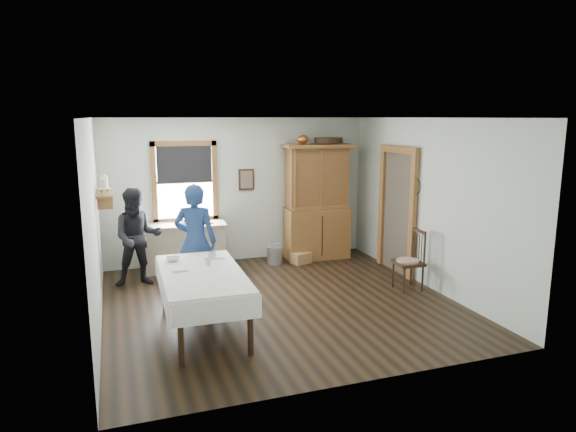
{
  "coord_description": "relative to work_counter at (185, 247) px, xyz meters",
  "views": [
    {
      "loc": [
        -2.25,
        -6.89,
        2.72
      ],
      "look_at": [
        0.23,
        0.3,
        1.24
      ],
      "focal_mm": 32.0,
      "sensor_mm": 36.0,
      "label": 1
    }
  ],
  "objects": [
    {
      "name": "room",
      "position": [
        1.09,
        -2.14,
        0.93
      ],
      "size": [
        5.01,
        5.01,
        2.7
      ],
      "color": "black",
      "rests_on": "ground"
    },
    {
      "name": "window",
      "position": [
        0.09,
        0.33,
        1.21
      ],
      "size": [
        1.18,
        0.07,
        1.48
      ],
      "color": "white",
      "rests_on": "room"
    },
    {
      "name": "doorway",
      "position": [
        3.55,
        -1.29,
        0.74
      ],
      "size": [
        0.09,
        1.14,
        2.22
      ],
      "color": "#494034",
      "rests_on": "room"
    },
    {
      "name": "wall_shelf",
      "position": [
        -1.28,
        -0.6,
        1.15
      ],
      "size": [
        0.24,
        1.0,
        0.44
      ],
      "color": "brown",
      "rests_on": "room"
    },
    {
      "name": "framed_picture",
      "position": [
        1.24,
        0.32,
        1.13
      ],
      "size": [
        0.3,
        0.04,
        0.4
      ],
      "primitive_type": "cube",
      "color": "#342212",
      "rests_on": "room"
    },
    {
      "name": "rug_beater",
      "position": [
        3.54,
        -1.84,
        1.3
      ],
      "size": [
        0.01,
        0.27,
        0.27
      ],
      "primitive_type": "torus",
      "rotation": [
        0.0,
        1.57,
        0.0
      ],
      "color": "black",
      "rests_on": "room"
    },
    {
      "name": "work_counter",
      "position": [
        0.0,
        0.0,
        0.0
      ],
      "size": [
        1.51,
        0.67,
        0.84
      ],
      "primitive_type": "cube",
      "rotation": [
        0.0,
        0.0,
        -0.07
      ],
      "color": "tan",
      "rests_on": "room"
    },
    {
      "name": "china_hutch",
      "position": [
        2.55,
        -0.01,
        0.68
      ],
      "size": [
        1.33,
        0.68,
        2.21
      ],
      "primitive_type": "cube",
      "rotation": [
        0.0,
        0.0,
        -0.05
      ],
      "color": "brown",
      "rests_on": "room"
    },
    {
      "name": "dining_table",
      "position": [
        -0.15,
        -2.79,
        -0.03
      ],
      "size": [
        1.08,
        2.0,
        0.79
      ],
      "primitive_type": "cube",
      "rotation": [
        0.0,
        0.0,
        -0.02
      ],
      "color": "white",
      "rests_on": "room"
    },
    {
      "name": "spindle_chair",
      "position": [
        3.2,
        -2.25,
        0.07
      ],
      "size": [
        0.47,
        0.47,
        0.98
      ],
      "primitive_type": "cube",
      "rotation": [
        0.0,
        0.0,
        -0.06
      ],
      "color": "#342212",
      "rests_on": "room"
    },
    {
      "name": "pail",
      "position": [
        1.65,
        -0.14,
        -0.26
      ],
      "size": [
        0.32,
        0.32,
        0.32
      ],
      "primitive_type": "cube",
      "rotation": [
        0.0,
        0.0,
        0.08
      ],
      "color": "#9DA0A5",
      "rests_on": "room"
    },
    {
      "name": "wicker_basket",
      "position": [
        2.12,
        -0.29,
        -0.32
      ],
      "size": [
        0.4,
        0.34,
        0.2
      ],
      "primitive_type": "cube",
      "rotation": [
        0.0,
        0.0,
        0.3
      ],
      "color": "#9B6F46",
      "rests_on": "room"
    },
    {
      "name": "woman_blue",
      "position": [
        -0.03,
        -1.51,
        0.39
      ],
      "size": [
        0.7,
        0.59,
        1.62
      ],
      "primitive_type": "imported",
      "rotation": [
        0.0,
        0.0,
        2.74
      ],
      "color": "navy",
      "rests_on": "room"
    },
    {
      "name": "figure_dark",
      "position": [
        -0.82,
        -0.61,
        0.32
      ],
      "size": [
        0.74,
        0.59,
        1.48
      ],
      "primitive_type": "imported",
      "rotation": [
        0.0,
        0.0,
        -0.04
      ],
      "color": "black",
      "rests_on": "room"
    },
    {
      "name": "table_cup_a",
      "position": [
        0.08,
        -2.21,
        0.41
      ],
      "size": [
        0.13,
        0.13,
        0.09
      ],
      "primitive_type": "imported",
      "rotation": [
        0.0,
        0.0,
        -0.12
      ],
      "color": "silver",
      "rests_on": "dining_table"
    },
    {
      "name": "table_cup_b",
      "position": [
        -0.02,
        -2.51,
        0.42
      ],
      "size": [
        0.11,
        0.11,
        0.09
      ],
      "primitive_type": "imported",
      "rotation": [
        0.0,
        0.0,
        0.13
      ],
      "color": "silver",
      "rests_on": "dining_table"
    },
    {
      "name": "table_bowl",
      "position": [
        -0.44,
        -2.17,
        0.4
      ],
      "size": [
        0.24,
        0.24,
        0.06
      ],
      "primitive_type": "imported",
      "rotation": [
        0.0,
        0.0,
        -0.04
      ],
      "color": "silver",
      "rests_on": "dining_table"
    },
    {
      "name": "counter_book",
      "position": [
        0.31,
        -0.07,
        0.43
      ],
      "size": [
        0.2,
        0.24,
        0.02
      ],
      "primitive_type": "imported",
      "rotation": [
        0.0,
        0.0,
        0.24
      ],
      "color": "brown",
      "rests_on": "work_counter"
    },
    {
      "name": "counter_bowl",
      "position": [
        0.03,
        -0.09,
        0.45
      ],
      "size": [
        0.19,
        0.19,
        0.06
      ],
      "primitive_type": "imported",
      "rotation": [
        0.0,
        0.0,
        -0.03
      ],
      "color": "silver",
      "rests_on": "work_counter"
    },
    {
      "name": "shelf_bowl",
      "position": [
        -1.28,
        -0.59,
        1.18
      ],
      "size": [
        0.22,
        0.22,
        0.05
      ],
      "primitive_type": "imported",
      "color": "silver",
      "rests_on": "wall_shelf"
    }
  ]
}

